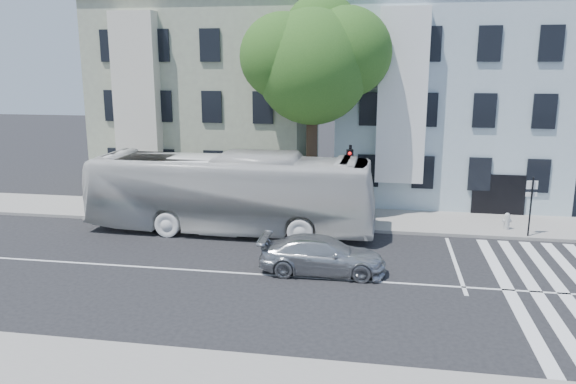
% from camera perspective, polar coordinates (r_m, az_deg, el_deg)
% --- Properties ---
extents(ground, '(120.00, 120.00, 0.00)m').
position_cam_1_polar(ground, '(20.96, -0.66, -8.52)').
color(ground, black).
rests_on(ground, ground).
extents(sidewalk_far, '(80.00, 4.00, 0.15)m').
position_cam_1_polar(sidewalk_far, '(28.45, 2.23, -2.56)').
color(sidewalk_far, gray).
rests_on(sidewalk_far, ground).
extents(building_left, '(12.00, 10.00, 11.00)m').
position_cam_1_polar(building_left, '(35.84, -7.49, 9.35)').
color(building_left, gray).
rests_on(building_left, ground).
extents(building_right, '(12.00, 10.00, 11.00)m').
position_cam_1_polar(building_right, '(34.44, 15.66, 8.84)').
color(building_right, '#A3B9C2').
rests_on(building_right, ground).
extents(street_tree, '(7.30, 5.90, 11.10)m').
position_cam_1_polar(street_tree, '(28.14, 2.70, 13.25)').
color(street_tree, '#2D2116').
rests_on(street_tree, ground).
extents(bus, '(3.32, 13.34, 3.70)m').
position_cam_1_polar(bus, '(26.00, -5.89, -0.06)').
color(bus, silver).
rests_on(bus, ground).
extents(sedan, '(2.01, 4.75, 1.37)m').
position_cam_1_polar(sedan, '(21.10, 3.51, -6.41)').
color(sedan, '#B1B4B9').
rests_on(sedan, ground).
extents(hedge, '(8.53, 2.19, 0.70)m').
position_cam_1_polar(hedge, '(28.10, -7.00, -1.95)').
color(hedge, '#356621').
rests_on(hedge, sidewalk_far).
extents(traffic_signal, '(0.40, 0.52, 4.02)m').
position_cam_1_polar(traffic_signal, '(26.11, 6.27, 1.65)').
color(traffic_signal, black).
rests_on(traffic_signal, ground).
extents(fire_hydrant, '(0.45, 0.27, 0.79)m').
position_cam_1_polar(fire_hydrant, '(27.91, 21.34, -2.75)').
color(fire_hydrant, '#B1B1AD').
rests_on(fire_hydrant, sidewalk_far).
extents(far_sign_pole, '(0.48, 0.18, 2.69)m').
position_cam_1_polar(far_sign_pole, '(26.94, 23.47, -0.66)').
color(far_sign_pole, black).
rests_on(far_sign_pole, sidewalk_far).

